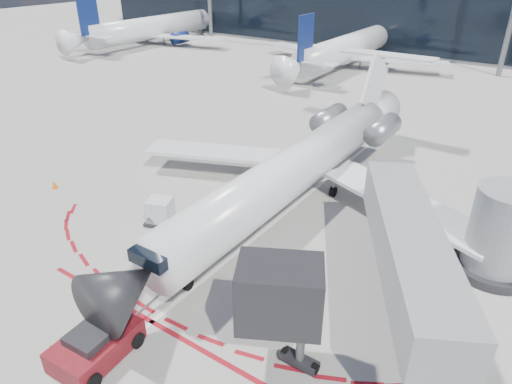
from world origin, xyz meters
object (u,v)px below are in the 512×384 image
Objects in this scene: regional_jet at (303,163)px; pushback_tug at (96,345)px; ramp_worker at (186,263)px; uld_container at (160,212)px.

regional_jet is 5.58× the size of pushback_tug.
pushback_tug is 3.28× the size of ramp_worker.
regional_jet is 10.96m from ramp_worker.
regional_jet is 9.70m from uld_container.
ramp_worker is at bearing 90.29° from pushback_tug.
pushback_tug is at bearing 91.72° from ramp_worker.
pushback_tug is at bearing -90.90° from regional_jet.
uld_container is at bearing 116.00° from pushback_tug.
ramp_worker is 0.79× the size of uld_container.
ramp_worker reaches higher than uld_container.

